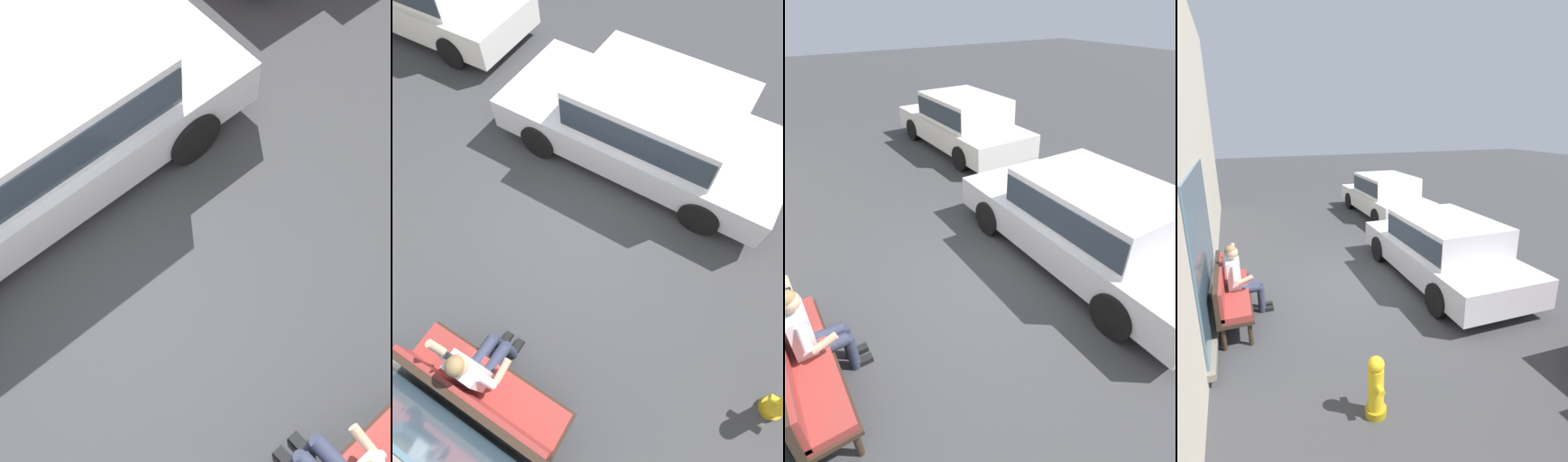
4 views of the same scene
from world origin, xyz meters
TOP-DOWN VIEW (x-y plane):
  - ground_plane at (0.00, 0.00)m, footprint 60.00×60.00m
  - bench at (-0.34, 2.90)m, footprint 2.00×0.55m
  - person_on_phone at (-0.17, 2.67)m, footprint 0.73×0.74m
  - parked_car_mid at (-0.20, -1.52)m, footprint 4.65×2.03m

SIDE VIEW (x-z plane):
  - ground_plane at x=0.00m, z-range 0.00..0.00m
  - bench at x=-0.34m, z-range 0.07..1.07m
  - person_on_phone at x=-0.17m, z-range 0.03..1.37m
  - parked_car_mid at x=-0.20m, z-range 0.07..1.50m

